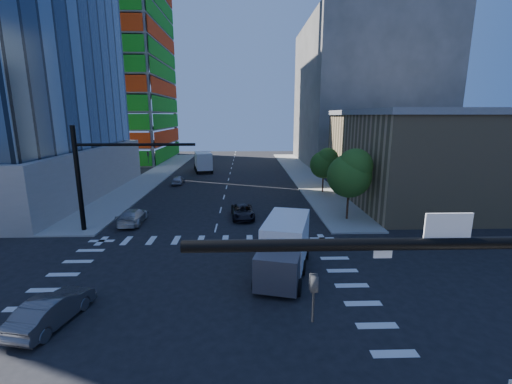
{
  "coord_description": "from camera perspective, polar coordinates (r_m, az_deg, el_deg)",
  "views": [
    {
      "loc": [
        2.7,
        -17.51,
        9.93
      ],
      "look_at": [
        3.49,
        8.0,
        4.21
      ],
      "focal_mm": 24.0,
      "sensor_mm": 36.0,
      "label": 1
    }
  ],
  "objects": [
    {
      "name": "ground",
      "position": [
        20.31,
        -9.61,
        -16.82
      ],
      "size": [
        160.0,
        160.0,
        0.0
      ],
      "primitive_type": "plane",
      "color": "black",
      "rests_on": "ground"
    },
    {
      "name": "road_markings",
      "position": [
        20.3,
        -9.61,
        -16.81
      ],
      "size": [
        20.0,
        20.0,
        0.01
      ],
      "primitive_type": "cube",
      "color": "silver",
      "rests_on": "ground"
    },
    {
      "name": "sidewalk_ne",
      "position": [
        59.16,
        7.78,
        2.93
      ],
      "size": [
        5.0,
        60.0,
        0.15
      ],
      "primitive_type": "cube",
      "color": "gray",
      "rests_on": "ground"
    },
    {
      "name": "sidewalk_nw",
      "position": [
        60.29,
        -16.38,
        2.72
      ],
      "size": [
        5.0,
        60.0,
        0.15
      ],
      "primitive_type": "cube",
      "color": "gray",
      "rests_on": "ground"
    },
    {
      "name": "construction_building",
      "position": [
        86.21,
        -23.95,
        21.43
      ],
      "size": [
        25.16,
        34.5,
        70.6
      ],
      "color": "slate",
      "rests_on": "ground"
    },
    {
      "name": "commercial_building",
      "position": [
        45.6,
        27.63,
        5.4
      ],
      "size": [
        20.5,
        22.5,
        10.6
      ],
      "color": "#9C845A",
      "rests_on": "ground"
    },
    {
      "name": "bg_building_ne",
      "position": [
        76.58,
        17.33,
        15.13
      ],
      "size": [
        24.0,
        30.0,
        28.0
      ],
      "primitive_type": "cube",
      "color": "#5B5852",
      "rests_on": "ground"
    },
    {
      "name": "signal_mast_nw",
      "position": [
        31.97,
        -25.22,
        3.46
      ],
      "size": [
        10.2,
        0.4,
        9.0
      ],
      "color": "black",
      "rests_on": "sidewalk_nw"
    },
    {
      "name": "tree_south",
      "position": [
        33.36,
        15.58,
        3.13
      ],
      "size": [
        4.16,
        4.16,
        6.82
      ],
      "color": "#382316",
      "rests_on": "sidewalk_ne"
    },
    {
      "name": "tree_north",
      "position": [
        44.99,
        11.41,
        4.8
      ],
      "size": [
        3.54,
        3.52,
        5.78
      ],
      "color": "#382316",
      "rests_on": "sidewalk_ne"
    },
    {
      "name": "car_nb_far",
      "position": [
        33.84,
        -2.23,
        -3.3
      ],
      "size": [
        2.51,
        4.77,
        1.28
      ],
      "primitive_type": "imported",
      "rotation": [
        0.0,
        0.0,
        0.09
      ],
      "color": "black",
      "rests_on": "ground"
    },
    {
      "name": "car_sb_near",
      "position": [
        34.13,
        -19.83,
        -3.8
      ],
      "size": [
        2.17,
        4.96,
        1.42
      ],
      "primitive_type": "imported",
      "rotation": [
        0.0,
        0.0,
        3.18
      ],
      "color": "#B9B9B9",
      "rests_on": "ground"
    },
    {
      "name": "car_sb_mid",
      "position": [
        51.76,
        -12.86,
        2.0
      ],
      "size": [
        1.58,
        3.85,
        1.31
      ],
      "primitive_type": "imported",
      "rotation": [
        0.0,
        0.0,
        3.15
      ],
      "color": "#A9AAB1",
      "rests_on": "ground"
    },
    {
      "name": "car_sb_cross",
      "position": [
        20.1,
        -30.8,
        -16.46
      ],
      "size": [
        2.49,
        4.78,
        1.5
      ],
      "primitive_type": "imported",
      "rotation": [
        0.0,
        0.0,
        2.93
      ],
      "color": "#4D4E52",
      "rests_on": "ground"
    },
    {
      "name": "box_truck_near",
      "position": [
        21.98,
        4.63,
        -9.95
      ],
      "size": [
        4.34,
        6.97,
        3.4
      ],
      "rotation": [
        0.0,
        0.0,
        -0.26
      ],
      "color": "black",
      "rests_on": "ground"
    },
    {
      "name": "box_truck_far",
      "position": [
        62.77,
        -8.83,
        4.83
      ],
      "size": [
        4.22,
        7.21,
        3.55
      ],
      "rotation": [
        0.0,
        0.0,
        3.35
      ],
      "color": "black",
      "rests_on": "ground"
    }
  ]
}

